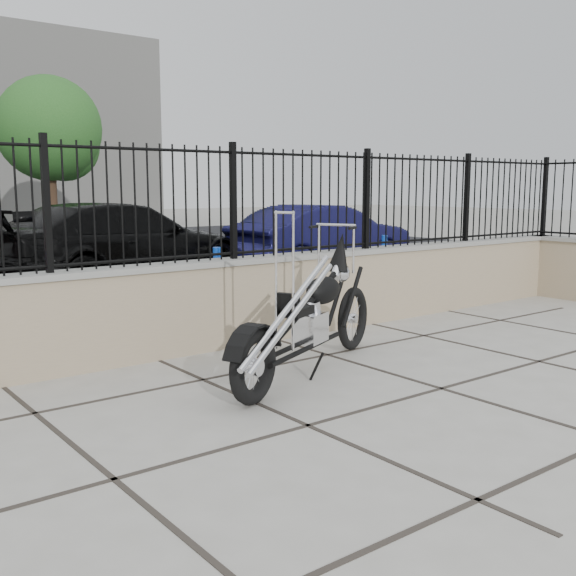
# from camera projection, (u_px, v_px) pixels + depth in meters

# --- Properties ---
(ground_plane) EXTENTS (90.00, 90.00, 0.00)m
(ground_plane) POSITION_uv_depth(u_px,v_px,m) (308.00, 426.00, 4.93)
(ground_plane) COLOR #99968E
(ground_plane) RESTS_ON ground
(retaining_wall) EXTENTS (14.00, 0.36, 0.96)m
(retaining_wall) POSITION_uv_depth(u_px,v_px,m) (152.00, 312.00, 6.82)
(retaining_wall) COLOR gray
(retaining_wall) RESTS_ON ground_plane
(iron_fence) EXTENTS (14.00, 0.08, 1.20)m
(iron_fence) POSITION_uv_depth(u_px,v_px,m) (148.00, 205.00, 6.66)
(iron_fence) COLOR black
(iron_fence) RESTS_ON retaining_wall
(chopper_motorcycle) EXTENTS (2.56, 1.50, 1.56)m
(chopper_motorcycle) POSITION_uv_depth(u_px,v_px,m) (308.00, 292.00, 6.17)
(chopper_motorcycle) COLOR black
(chopper_motorcycle) RESTS_ON ground_plane
(car_black) EXTENTS (5.43, 3.32, 1.47)m
(car_black) POSITION_uv_depth(u_px,v_px,m) (120.00, 244.00, 11.85)
(car_black) COLOR black
(car_black) RESTS_ON parking_lot
(car_blue) EXTENTS (4.26, 1.73, 1.37)m
(car_blue) POSITION_uv_depth(u_px,v_px,m) (323.00, 238.00, 14.04)
(car_blue) COLOR #0F0F38
(car_blue) RESTS_ON parking_lot
(bollard_b) EXTENTS (0.13, 0.13, 0.92)m
(bollard_b) POSITION_uv_depth(u_px,v_px,m) (217.00, 280.00, 9.27)
(bollard_b) COLOR #0E2BD5
(bollard_b) RESTS_ON ground_plane
(bollard_c) EXTENTS (0.12, 0.12, 0.86)m
(bollard_c) POSITION_uv_depth(u_px,v_px,m) (384.00, 258.00, 12.40)
(bollard_c) COLOR blue
(bollard_c) RESTS_ON ground_plane
(tree_right) EXTENTS (2.98, 2.98, 5.03)m
(tree_right) POSITION_uv_depth(u_px,v_px,m) (49.00, 124.00, 19.24)
(tree_right) COLOR #382619
(tree_right) RESTS_ON ground_plane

